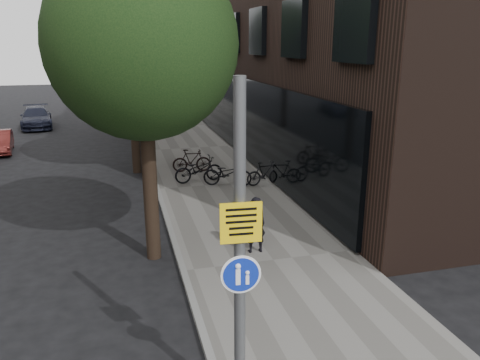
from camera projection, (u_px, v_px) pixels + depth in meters
name	position (u px, v px, depth m)	size (l,w,h in m)	color
ground	(319.00, 346.00, 8.56)	(120.00, 120.00, 0.00)	black
sidewalk	(217.00, 186.00, 17.88)	(4.50, 60.00, 0.12)	slate
curb_edge	(158.00, 190.00, 17.32)	(0.15, 60.00, 0.13)	slate
street_tree_near	(145.00, 53.00, 10.80)	(4.40, 4.40, 7.50)	black
street_tree_mid	(131.00, 48.00, 18.68)	(5.00, 5.00, 7.80)	black
street_tree_far	(125.00, 46.00, 27.02)	(5.00, 5.00, 7.80)	black
signpost	(240.00, 256.00, 6.34)	(0.56, 0.16, 4.84)	#595B5E
pedestrian	(255.00, 225.00, 11.93)	(0.55, 0.36, 1.50)	black
parked_bike_facade_near	(227.00, 173.00, 17.59)	(0.64, 1.83, 0.96)	black
parked_bike_facade_far	(265.00, 173.00, 17.70)	(0.42, 1.50, 0.90)	black
parked_bike_curb_near	(198.00, 169.00, 18.06)	(0.66, 1.90, 1.00)	black
parked_bike_curb_far	(192.00, 161.00, 19.49)	(0.45, 1.59, 0.96)	black
parked_car_far	(36.00, 117.00, 30.30)	(1.84, 4.53, 1.31)	black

